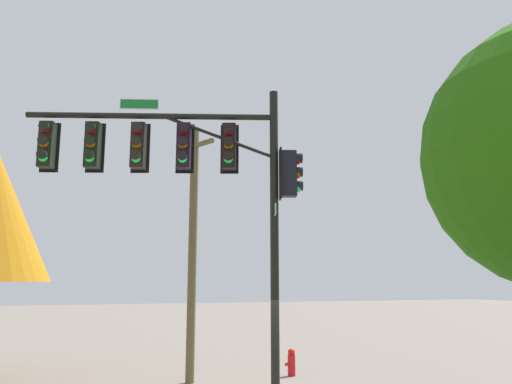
# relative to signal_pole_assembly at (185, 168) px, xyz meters

# --- Properties ---
(signal_pole_assembly) EXTENTS (6.36, 2.32, 7.49)m
(signal_pole_assembly) POSITION_rel_signal_pole_assembly_xyz_m (0.00, 0.00, 0.00)
(signal_pole_assembly) COLOR black
(signal_pole_assembly) RESTS_ON ground_plane
(utility_pole) EXTENTS (0.85, 1.69, 7.74)m
(utility_pole) POSITION_rel_signal_pole_assembly_xyz_m (-1.02, -3.67, -1.54)
(utility_pole) COLOR brown
(utility_pole) RESTS_ON ground_plane
(fire_hydrant) EXTENTS (0.33, 0.24, 0.83)m
(fire_hydrant) POSITION_rel_signal_pole_assembly_xyz_m (-4.26, -3.71, -5.15)
(fire_hydrant) COLOR red
(fire_hydrant) RESTS_ON ground_plane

